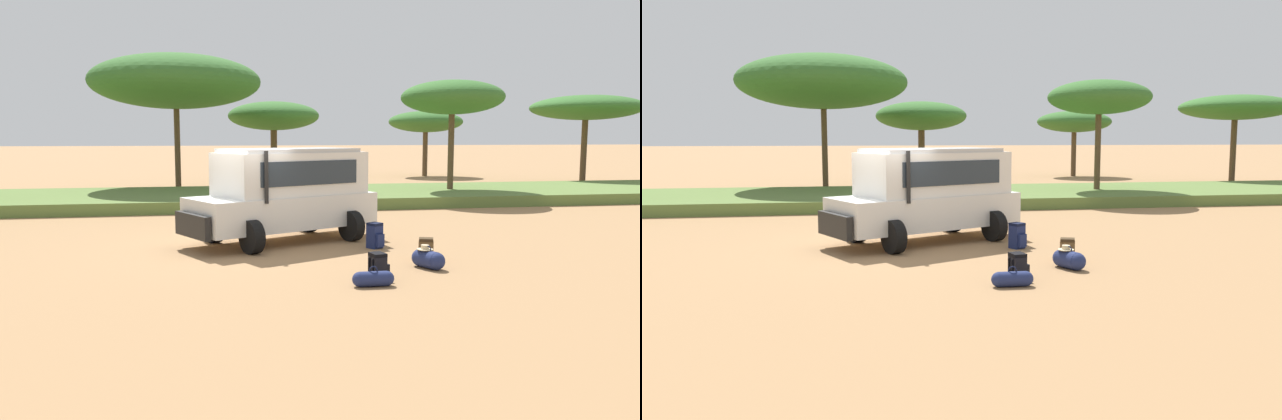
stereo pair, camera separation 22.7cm
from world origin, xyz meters
TOP-DOWN VIEW (x-y plane):
  - ground_plane at (0.00, 0.00)m, footprint 320.00×320.00m
  - grass_bank at (0.00, 10.53)m, footprint 120.00×7.00m
  - safari_vehicle at (1.20, 0.81)m, footprint 5.35×3.92m
  - backpack_beside_front_wheel at (3.22, -0.59)m, footprint 0.43×0.46m
  - backpack_cluster_center at (3.91, -2.32)m, footprint 0.40×0.43m
  - backpack_near_rear_wheel at (2.40, -3.78)m, footprint 0.41×0.39m
  - duffel_bag_low_black_case at (3.69, -3.06)m, footprint 0.57×0.80m
  - duffel_bag_soft_canvas at (2.13, -4.39)m, footprint 0.79×0.30m
  - acacia_tree_left_mid at (-2.09, 14.54)m, footprint 7.80×7.88m
  - acacia_tree_centre_back at (2.98, 19.69)m, footprint 5.07×5.37m
  - acacia_tree_right_mid at (9.70, 10.46)m, footprint 4.40×4.64m
  - acacia_tree_far_right at (14.06, 25.61)m, footprint 5.11×4.45m
  - acacia_tree_distant_right at (20.19, 16.65)m, footprint 6.01×6.28m

SIDE VIEW (x-z plane):
  - ground_plane at x=0.00m, z-range 0.00..0.00m
  - duffel_bag_soft_canvas at x=2.13m, z-range -0.05..0.34m
  - duffel_bag_low_black_case at x=3.69m, z-range -0.05..0.43m
  - grass_bank at x=0.00m, z-range 0.00..0.44m
  - backpack_near_rear_wheel at x=2.40m, z-range -0.01..0.50m
  - backpack_cluster_center at x=3.91m, z-range -0.01..0.50m
  - backpack_beside_front_wheel at x=3.22m, z-range -0.01..0.62m
  - safari_vehicle at x=1.20m, z-range 0.07..2.51m
  - acacia_tree_far_right at x=14.06m, z-range 1.47..5.91m
  - acacia_tree_centre_back at x=2.98m, z-range 1.51..6.17m
  - acacia_tree_distant_right at x=20.19m, z-range 1.80..6.81m
  - acacia_tree_right_mid at x=9.70m, z-range 1.82..6.96m
  - acacia_tree_left_mid at x=-2.09m, z-range 1.99..8.45m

